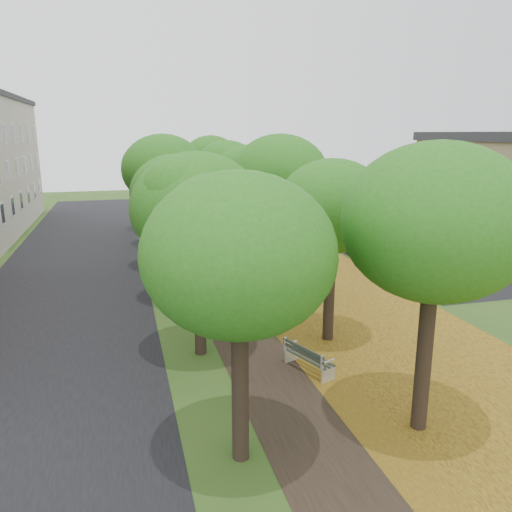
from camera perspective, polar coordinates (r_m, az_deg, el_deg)
ground at (r=13.42m, az=8.03°, el=-20.34°), size 120.00×120.00×0.00m
street_asphalt at (r=26.39m, az=-20.95°, el=-3.61°), size 8.00×70.00×0.01m
footpath at (r=26.63m, az=-4.70°, el=-2.56°), size 3.20×70.00×0.01m
leaf_verge at (r=27.92m, az=5.44°, el=-1.80°), size 7.50×70.00×0.01m
parking_lot at (r=32.65m, az=18.92°, el=-0.19°), size 9.00×16.00×0.01m
tree_row_west at (r=25.35m, az=-9.87°, el=8.34°), size 4.27×34.27×7.01m
tree_row_east at (r=26.24m, az=0.73°, el=8.73°), size 4.27×34.27×7.01m
bench at (r=16.48m, az=5.93°, el=-11.49°), size 1.21×2.00×0.91m
car_silver at (r=27.68m, az=19.62°, el=-1.16°), size 4.45×2.36×1.44m
car_red at (r=30.30m, az=16.19°, el=0.33°), size 4.52×2.35×1.42m
car_grey at (r=32.22m, az=14.87°, el=1.06°), size 4.66×2.91×1.26m
car_white at (r=32.94m, az=14.56°, el=1.49°), size 5.37×3.06×1.41m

